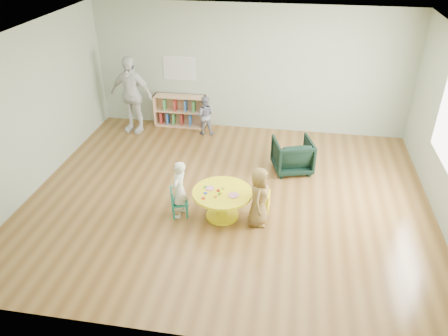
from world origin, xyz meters
name	(u,v)px	position (x,y,z in m)	size (l,w,h in m)	color
room	(230,97)	(0.01, 0.00, 1.89)	(7.10, 7.00, 2.80)	brown
activity_table	(222,199)	(-0.01, -0.57, 0.34)	(0.98, 0.98, 0.53)	yellow
kid_chair_left	(177,201)	(-0.75, -0.66, 0.28)	(0.35, 0.35, 0.51)	#167966
kid_chair_right	(263,205)	(0.66, -0.51, 0.27)	(0.28, 0.28, 0.50)	yellow
bookshelf	(180,111)	(-1.61, 2.86, 0.37)	(1.20, 0.30, 0.75)	tan
alphabet_poster	(179,68)	(-1.60, 2.98, 1.35)	(0.74, 0.01, 0.54)	white
armchair	(292,155)	(1.07, 1.16, 0.33)	(0.71, 0.73, 0.66)	black
child_left	(179,190)	(-0.70, -0.65, 0.50)	(0.37, 0.24, 1.01)	white
child_right	(259,197)	(0.60, -0.65, 0.51)	(0.50, 0.32, 1.01)	gold
toddler	(205,115)	(-0.94, 2.50, 0.45)	(0.44, 0.34, 0.90)	#1A1E41
adult_caretaker	(131,95)	(-2.59, 2.40, 0.87)	(1.02, 0.43, 1.74)	white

